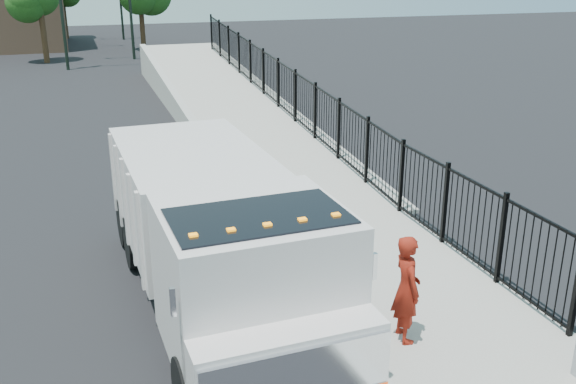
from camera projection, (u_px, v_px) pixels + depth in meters
name	position (u px, v px, depth m)	size (l,w,h in m)	color
ground	(326.00, 317.00, 11.45)	(120.00, 120.00, 0.00)	black
sidewalk	(485.00, 356.00, 10.22)	(3.55, 12.00, 0.12)	#9E998E
curb	(376.00, 379.00, 9.64)	(0.30, 12.00, 0.16)	#ADAAA3
ramp	(231.00, 117.00, 26.37)	(3.95, 24.00, 1.70)	#9E998E
iron_fence	(295.00, 113.00, 22.92)	(0.10, 28.00, 1.80)	black
truck	(217.00, 233.00, 11.07)	(2.99, 8.30, 2.81)	black
worker	(407.00, 289.00, 10.31)	(0.67, 0.44, 1.83)	maroon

